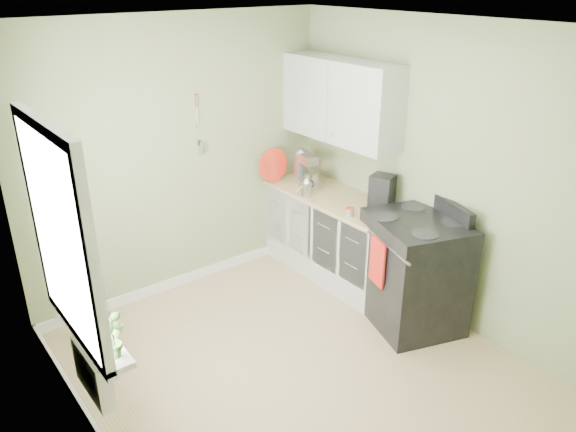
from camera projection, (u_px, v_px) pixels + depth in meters
floor at (295, 368)px, 4.67m from camera, size 3.20×3.60×0.02m
ceiling at (297, 24)px, 3.58m from camera, size 3.20×3.60×0.02m
wall_back at (180, 159)px, 5.44m from camera, size 3.20×0.02×2.70m
wall_left at (77, 288)px, 3.22m from camera, size 0.02×3.60×2.70m
wall_right at (437, 174)px, 5.02m from camera, size 0.02×3.60×2.70m
base_cabinets at (333, 237)px, 5.94m from camera, size 0.60×1.60×0.87m
countertop at (334, 197)px, 5.76m from camera, size 0.64×1.60×0.04m
upper_cabinets at (340, 100)px, 5.52m from camera, size 0.35×1.40×0.80m
window at (60, 237)px, 3.38m from camera, size 0.06×1.14×1.44m
window_sill at (88, 326)px, 3.69m from camera, size 0.18×1.14×0.04m
radiator at (93, 372)px, 3.77m from camera, size 0.12×0.50×0.35m
wall_utensils at (199, 134)px, 5.44m from camera, size 0.02×0.14×0.58m
stove at (414, 271)px, 5.08m from camera, size 0.99×1.03×1.17m
stand_mixer at (307, 171)px, 5.95m from camera, size 0.26×0.35×0.39m
kettle at (306, 187)px, 5.69m from camera, size 0.19×0.11×0.19m
coffee_maker at (382, 193)px, 5.38m from camera, size 0.25×0.26×0.33m
red_tray at (273, 165)px, 6.06m from camera, size 0.37×0.08×0.37m
jar at (350, 212)px, 5.24m from camera, size 0.08×0.08×0.08m
plant_a at (112, 335)px, 3.29m from camera, size 0.20×0.16×0.33m
plant_b at (79, 294)px, 3.71m from camera, size 0.23×0.23×0.33m
plant_c at (70, 282)px, 3.84m from camera, size 0.25×0.25×0.33m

